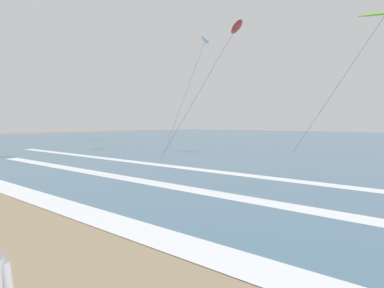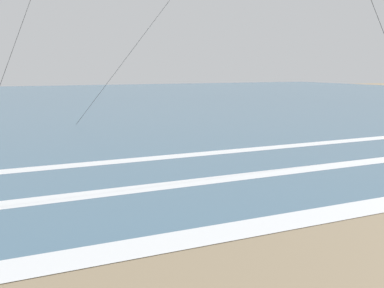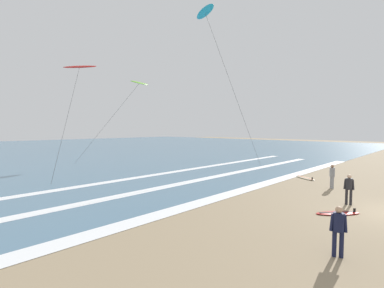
{
  "view_description": "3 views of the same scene",
  "coord_description": "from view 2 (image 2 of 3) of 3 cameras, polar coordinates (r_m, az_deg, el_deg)",
  "views": [
    {
      "loc": [
        6.93,
        2.98,
        2.64
      ],
      "look_at": [
        1.21,
        10.18,
        2.0
      ],
      "focal_mm": 28.72,
      "sensor_mm": 36.0,
      "label": 1
    },
    {
      "loc": [
        -7.91,
        -0.58,
        3.76
      ],
      "look_at": [
        -2.06,
        12.12,
        1.34
      ],
      "focal_mm": 41.29,
      "sensor_mm": 36.0,
      "label": 2
    },
    {
      "loc": [
        -15.48,
        -1.71,
        4.01
      ],
      "look_at": [
        -1.23,
        12.03,
        2.85
      ],
      "focal_mm": 25.33,
      "sensor_mm": 36.0,
      "label": 3
    }
  ],
  "objects": [
    {
      "name": "wave_foam_mid_break",
      "position": [
        16.11,
        9.95,
        -3.76
      ],
      "size": [
        36.93,
        0.84,
        0.01
      ],
      "primitive_type": "cube",
      "color": "white",
      "rests_on": "ocean_surface"
    },
    {
      "name": "ocean_surface",
      "position": [
        53.79,
        -16.3,
        5.44
      ],
      "size": [
        140.0,
        90.0,
        0.01
      ],
      "primitive_type": "cube",
      "color": "slate",
      "rests_on": "ground"
    },
    {
      "name": "wave_foam_shoreline",
      "position": [
        11.75,
        15.13,
        -9.1
      ],
      "size": [
        42.12,
        1.03,
        0.01
      ],
      "primitive_type": "cube",
      "color": "white",
      "rests_on": "ocean_surface"
    },
    {
      "name": "wave_foam_outer_break",
      "position": [
        18.53,
        -5.28,
        -1.87
      ],
      "size": [
        45.35,
        0.82,
        0.01
      ],
      "primitive_type": "cube",
      "color": "white",
      "rests_on": "ocean_surface"
    }
  ]
}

